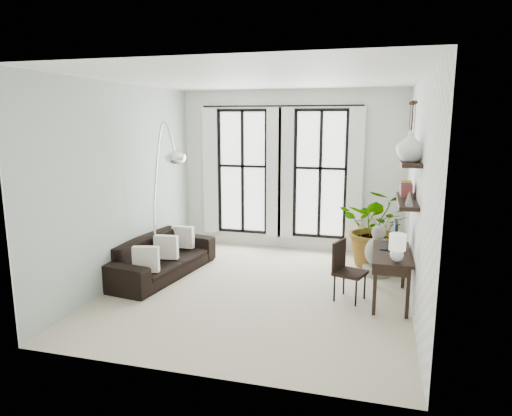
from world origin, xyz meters
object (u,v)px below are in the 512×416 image
(desk, at_px, (391,256))
(desk_chair, at_px, (345,266))
(sofa, at_px, (161,256))
(buddha, at_px, (378,254))
(plant, at_px, (377,227))
(arc_lamp, at_px, (165,179))

(desk, xyz_separation_m, desk_chair, (-0.64, -0.04, -0.20))
(sofa, xyz_separation_m, buddha, (3.56, 0.96, 0.03))
(plant, relative_size, desk, 1.14)
(arc_lamp, distance_m, buddha, 3.79)
(arc_lamp, relative_size, buddha, 3.03)
(sofa, xyz_separation_m, plant, (3.53, 1.48, 0.39))
(arc_lamp, bearing_deg, buddha, 15.25)
(desk_chair, relative_size, arc_lamp, 0.34)
(plant, xyz_separation_m, desk_chair, (-0.43, -1.74, -0.22))
(plant, bearing_deg, desk_chair, -103.74)
(plant, height_order, arc_lamp, arc_lamp)
(desk_chair, bearing_deg, arc_lamp, -166.26)
(desk_chair, distance_m, arc_lamp, 3.21)
(sofa, height_order, desk_chair, desk_chair)
(sofa, relative_size, buddha, 2.63)
(arc_lamp, height_order, buddha, arc_lamp)
(sofa, bearing_deg, desk, -85.01)
(desk, bearing_deg, arc_lamp, 176.04)
(plant, bearing_deg, buddha, -86.51)
(sofa, height_order, plant, plant)
(sofa, distance_m, arc_lamp, 1.33)
(plant, bearing_deg, desk, -82.79)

